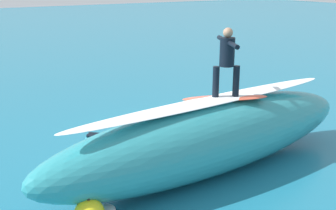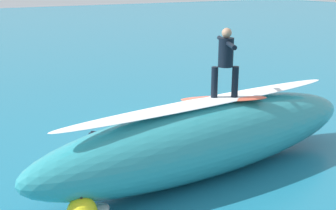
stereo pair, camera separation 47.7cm
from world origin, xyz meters
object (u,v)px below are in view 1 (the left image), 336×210
Objects in this scene: surfboard_riding at (225,98)px; surfboard_paddling at (120,140)px; surfer_paddling at (116,135)px; surfer_riding at (227,57)px.

surfboard_riding is 0.97× the size of surfboard_paddling.
surfboard_riding is at bearing -20.30° from surfboard_paddling.
surfboard_riding is 1.68× the size of surfer_paddling.
surfer_riding is 1.31× the size of surfer_paddling.
surfer_riding is 4.39m from surfboard_paddling.
surfer_paddling is at bearing -180.00° from surfboard_paddling.
surfboard_paddling is (1.57, -2.95, -2.85)m from surfer_riding.
surfboard_riding is 1.28× the size of surfer_riding.
surfboard_riding is 1.03m from surfer_riding.
surfboard_paddling is at bearing -39.23° from surfer_riding.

